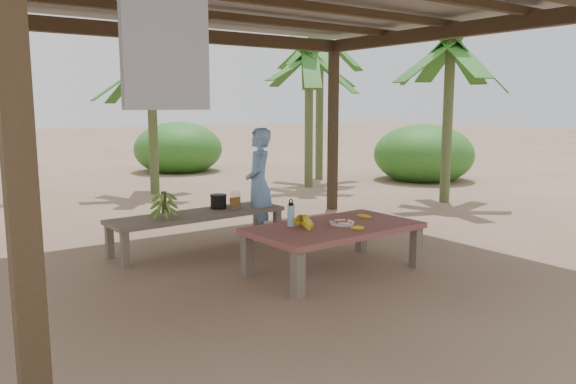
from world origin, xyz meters
TOP-DOWN VIEW (x-y plane):
  - ground at (0.00, 0.00)m, footprint 80.00×80.00m
  - pavilion at (-0.01, -0.01)m, footprint 6.60×5.60m
  - work_table at (0.48, -0.53)m, footprint 1.84×1.07m
  - bench at (-0.27, 1.16)m, footprint 2.23×0.70m
  - ripe_banana_bunch at (0.09, -0.45)m, footprint 0.26×0.22m
  - plate at (0.57, -0.55)m, footprint 0.26×0.26m
  - loose_banana_front at (0.53, -0.84)m, footprint 0.18×0.05m
  - loose_banana_side at (1.00, -0.44)m, footprint 0.15×0.14m
  - water_flask at (0.09, -0.29)m, footprint 0.08×0.08m
  - green_banana_stalk at (-0.71, 1.14)m, footprint 0.29×0.29m
  - cooking_pot at (0.08, 1.28)m, footprint 0.20×0.20m
  - skewer_rack at (0.24, 1.13)m, footprint 0.18×0.09m
  - woman at (0.63, 1.19)m, footprint 0.57×0.64m
  - banana_plant_ne at (4.05, 4.61)m, footprint 1.80×1.80m
  - banana_plant_n at (0.97, 5.63)m, footprint 1.80×1.80m
  - banana_plant_e at (4.92, 1.65)m, footprint 1.80×1.80m
  - banana_plant_far at (5.04, 5.50)m, footprint 1.80×1.80m

SIDE VIEW (x-z plane):
  - ground at x=0.00m, z-range 0.00..0.00m
  - bench at x=-0.27m, z-range 0.17..0.62m
  - work_table at x=0.48m, z-range 0.18..0.68m
  - plate at x=0.57m, z-range 0.50..0.54m
  - loose_banana_front at x=0.53m, z-range 0.50..0.54m
  - loose_banana_side at x=1.00m, z-range 0.50..0.54m
  - cooking_pot at x=0.08m, z-range 0.45..0.62m
  - skewer_rack at x=0.24m, z-range 0.45..0.69m
  - ripe_banana_bunch at x=0.09m, z-range 0.50..0.65m
  - green_banana_stalk at x=-0.71m, z-range 0.45..0.77m
  - water_flask at x=0.09m, z-range 0.48..0.76m
  - woman at x=0.63m, z-range 0.00..1.46m
  - banana_plant_n at x=0.97m, z-range 0.94..3.77m
  - banana_plant_ne at x=4.05m, z-range 1.03..4.07m
  - banana_plant_e at x=4.92m, z-range 1.05..4.14m
  - pavilion at x=-0.01m, z-range 1.30..4.25m
  - banana_plant_far at x=5.04m, z-range 1.30..4.92m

